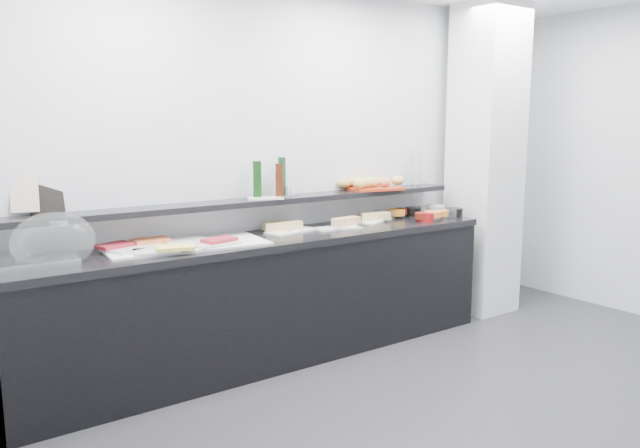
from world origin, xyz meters
TOP-DOWN VIEW (x-y plane):
  - ground at (0.00, 0.00)m, footprint 5.00×5.00m
  - back_wall at (0.00, 2.00)m, footprint 5.00×0.02m
  - column at (1.50, 1.65)m, footprint 0.50×0.50m
  - buffet_cabinet at (-0.70, 1.70)m, footprint 3.60×0.60m
  - counter_top at (-0.70, 1.70)m, footprint 3.62×0.62m
  - wall_shelf at (-0.70, 1.88)m, footprint 3.60×0.25m
  - cloche_base at (-2.28, 1.74)m, footprint 0.52×0.35m
  - cloche_dome at (-2.13, 1.71)m, footprint 0.49×0.34m
  - linen_runner at (-1.32, 1.73)m, footprint 1.08×0.59m
  - platter_meat_a at (-1.65, 1.78)m, footprint 0.40×0.33m
  - food_meat_a at (-1.76, 1.82)m, footprint 0.24×0.19m
  - platter_salmon at (-1.30, 1.83)m, footprint 0.31×0.23m
  - food_salmon at (-1.51, 1.85)m, footprint 0.23×0.15m
  - platter_cheese at (-1.58, 1.59)m, footprint 0.30×0.23m
  - food_cheese at (-1.48, 1.53)m, footprint 0.26×0.21m
  - platter_meat_b at (-1.18, 1.59)m, footprint 0.31×0.22m
  - food_meat_b at (-1.14, 1.61)m, footprint 0.24×0.18m
  - sandwich_plate_left at (-0.48, 1.77)m, footprint 0.42×0.25m
  - sandwich_food_left at (-0.52, 1.83)m, footprint 0.30×0.17m
  - tongs_left at (-0.49, 1.74)m, footprint 0.14×0.08m
  - sandwich_plate_mid at (-0.13, 1.68)m, footprint 0.36×0.21m
  - sandwich_food_mid at (-0.02, 1.70)m, footprint 0.24×0.11m
  - tongs_mid at (-0.14, 1.61)m, footprint 0.16×0.05m
  - sandwich_plate_right at (0.32, 1.78)m, footprint 0.40×0.29m
  - sandwich_food_right at (0.33, 1.78)m, footprint 0.26×0.17m
  - tongs_right at (0.10, 1.73)m, footprint 0.16×0.03m
  - bowl_glass_fruit at (0.49, 1.83)m, footprint 0.21×0.21m
  - fill_glass_fruit at (0.61, 1.83)m, footprint 0.17×0.17m
  - bowl_black_jam at (0.82, 1.85)m, footprint 0.17×0.17m
  - fill_black_jam at (0.69, 1.86)m, footprint 0.12×0.12m
  - bowl_glass_cream at (0.95, 1.80)m, footprint 0.22×0.22m
  - fill_glass_cream at (1.06, 1.82)m, footprint 0.17×0.17m
  - bowl_red_jam at (0.68, 1.56)m, footprint 0.18×0.18m
  - fill_red_jam at (0.65, 1.57)m, footprint 0.14×0.14m
  - bowl_glass_salmon at (0.94, 1.57)m, footprint 0.18×0.18m
  - fill_glass_salmon at (0.78, 1.57)m, footprint 0.19×0.19m
  - bowl_black_fruit at (1.08, 1.61)m, footprint 0.17×0.17m
  - fill_black_fruit at (0.89, 1.56)m, footprint 0.11×0.11m
  - framed_print at (-2.10, 2.00)m, footprint 0.20×0.09m
  - print_art at (-2.22, 1.98)m, footprint 0.16×0.09m
  - condiment_tray at (-0.65, 1.85)m, footprint 0.30×0.25m
  - bottle_green_a at (-0.69, 1.89)m, footprint 0.07×0.07m
  - bottle_brown at (-0.54, 1.83)m, footprint 0.07×0.07m
  - bottle_green_b at (-0.48, 1.90)m, footprint 0.06×0.06m
  - bottle_hot at (-0.53, 1.86)m, footprint 0.05×0.05m
  - shaker_salt at (-0.41, 1.87)m, footprint 0.03×0.03m
  - shaker_pepper at (-0.45, 1.86)m, footprint 0.04×0.04m
  - bread_tray at (0.39, 1.87)m, footprint 0.48×0.38m
  - bread_roll_nw at (0.16, 1.96)m, footprint 0.13×0.09m
  - bread_roll_n at (0.29, 1.97)m, footprint 0.18×0.15m
  - bread_roll_ne at (0.45, 1.97)m, footprint 0.14×0.10m
  - bread_roll_sw at (0.21, 1.83)m, footprint 0.14×0.10m
  - bread_roll_s at (0.48, 1.83)m, footprint 0.16×0.13m
  - bread_roll_se at (0.65, 1.86)m, footprint 0.18×0.15m
  - bread_roll_midw at (0.32, 1.87)m, footprint 0.13×0.09m
  - bread_roll_mide at (0.39, 1.86)m, footprint 0.12×0.08m
  - carafe at (0.90, 1.90)m, footprint 0.10×0.10m

SIDE VIEW (x-z plane):
  - ground at x=0.00m, z-range 0.00..0.00m
  - buffet_cabinet at x=-0.70m, z-range 0.00..0.85m
  - counter_top at x=-0.70m, z-range 0.85..0.90m
  - linen_runner at x=-1.32m, z-range 0.90..0.91m
  - sandwich_plate_left at x=-0.48m, z-range 0.90..0.91m
  - sandwich_plate_mid at x=-0.13m, z-range 0.90..0.91m
  - sandwich_plate_right at x=0.32m, z-range 0.90..0.91m
  - tongs_left at x=-0.49m, z-range 0.92..0.92m
  - tongs_mid at x=-0.14m, z-range 0.91..0.92m
  - tongs_right at x=0.10m, z-range 0.92..0.92m
  - cloche_base at x=-2.28m, z-range 0.90..0.94m
  - platter_meat_a at x=-1.65m, z-range 0.92..0.93m
  - platter_salmon at x=-1.30m, z-range 0.92..0.93m
  - platter_cheese at x=-1.58m, z-range 0.92..0.93m
  - platter_meat_b at x=-1.18m, z-range 0.92..0.93m
  - bowl_glass_fruit at x=0.49m, z-range 0.90..0.97m
  - bowl_black_jam at x=0.82m, z-range 0.90..0.97m
  - bowl_glass_cream at x=0.95m, z-range 0.90..0.97m
  - bowl_red_jam at x=0.68m, z-range 0.90..0.97m
  - bowl_glass_salmon at x=0.94m, z-range 0.90..0.97m
  - bowl_black_fruit at x=1.08m, z-range 0.90..0.97m
  - food_meat_a at x=-1.76m, z-range 0.93..0.95m
  - food_salmon at x=-1.51m, z-range 0.93..0.95m
  - food_cheese at x=-1.48m, z-range 0.93..0.95m
  - food_meat_b at x=-1.14m, z-range 0.93..0.95m
  - sandwich_food_left at x=-0.52m, z-range 0.91..0.97m
  - sandwich_food_mid at x=-0.02m, z-range 0.91..0.97m
  - sandwich_food_right at x=0.33m, z-range 0.91..0.97m
  - fill_glass_fruit at x=0.61m, z-range 0.92..0.97m
  - fill_black_jam at x=0.69m, z-range 0.92..0.97m
  - fill_glass_cream at x=1.06m, z-range 0.92..0.97m
  - fill_red_jam at x=0.65m, z-range 0.92..0.97m
  - fill_glass_salmon at x=0.78m, z-range 0.92..0.97m
  - fill_black_fruit at x=0.89m, z-range 0.92..0.97m
  - cloche_dome at x=-2.13m, z-range 0.86..1.20m
  - wall_shelf at x=-0.70m, z-range 1.11..1.15m
  - condiment_tray at x=-0.65m, z-range 1.15..1.16m
  - bread_tray at x=0.39m, z-range 1.15..1.17m
  - shaker_salt at x=-0.41m, z-range 1.16..1.23m
  - shaker_pepper at x=-0.45m, z-range 1.16..1.23m
  - bread_roll_nw at x=0.16m, z-range 1.17..1.25m
  - bread_roll_n at x=0.29m, z-range 1.17..1.25m
  - bread_roll_ne at x=0.45m, z-range 1.17..1.25m
  - bread_roll_sw at x=0.21m, z-range 1.17..1.25m
  - bread_roll_s at x=0.48m, z-range 1.17..1.25m
  - bread_roll_se at x=0.65m, z-range 1.17..1.25m
  - bread_roll_midw at x=0.32m, z-range 1.17..1.25m
  - bread_roll_mide at x=0.39m, z-range 1.17..1.25m
  - bottle_hot at x=-0.53m, z-range 1.16..1.34m
  - framed_print at x=-2.10m, z-range 1.15..1.41m
  - print_art at x=-2.22m, z-range 1.17..1.39m
  - bottle_brown at x=-0.54m, z-range 1.16..1.40m
  - bottle_green_a at x=-0.69m, z-range 1.16..1.42m
  - carafe at x=0.90m, z-range 1.15..1.45m
  - bottle_green_b at x=-0.48m, z-range 1.16..1.44m
  - back_wall at x=0.00m, z-range 0.00..2.70m
  - column at x=1.50m, z-range 0.00..2.70m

